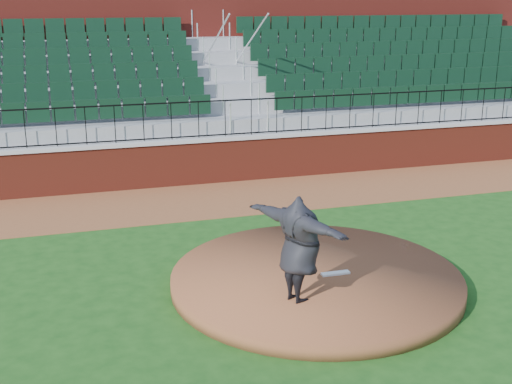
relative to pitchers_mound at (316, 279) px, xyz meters
The scene contains 10 objects.
ground 0.71m from the pitchers_mound, 145.95° to the left, with size 90.00×90.00×0.00m, color #194714.
warning_track 5.82m from the pitchers_mound, 95.68° to the left, with size 34.00×3.20×0.01m, color brown.
field_wall 7.43m from the pitchers_mound, 94.46° to the left, with size 34.00×0.35×1.20m, color maroon.
wall_cap 7.50m from the pitchers_mound, 94.46° to the left, with size 34.00×0.45×0.10m, color #B7B7B7.
wall_railing 7.60m from the pitchers_mound, 94.46° to the left, with size 34.00×0.05×1.00m, color black, non-canonical shape.
seating_stands 10.36m from the pitchers_mound, 93.26° to the left, with size 34.00×5.10×4.60m, color gray, non-canonical shape.
concourse_wall 13.19m from the pitchers_mound, 92.55° to the left, with size 34.00×0.50×5.50m, color maroon.
pitchers_mound is the anchor object (origin of this frame).
pitching_rubber 0.38m from the pitchers_mound, 24.37° to the right, with size 0.53×0.13×0.04m, color white.
pitcher 1.55m from the pitchers_mound, 126.56° to the right, with size 2.22×0.60×1.80m, color black.
Camera 1 is at (-3.68, -10.77, 5.11)m, focal length 46.74 mm.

